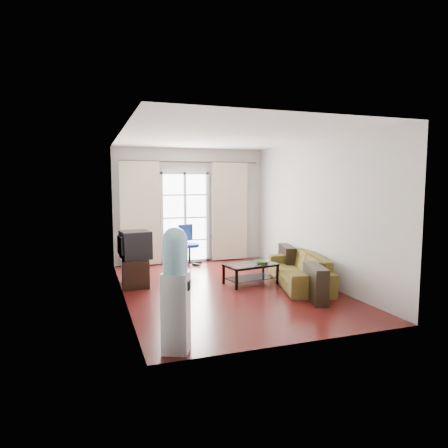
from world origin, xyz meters
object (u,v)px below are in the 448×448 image
Objects in this scene: crt_tv at (134,245)px; task_chair at (189,253)px; tv_stand at (135,272)px; water_cooler at (176,287)px; sofa at (299,269)px; coffee_table at (251,271)px.

task_chair is at bearing 40.97° from crt_tv.
task_chair is at bearing 49.68° from tv_stand.
crt_tv is 3.10m from water_cooler.
crt_tv is (-2.91, 0.94, 0.48)m from sofa.
task_chair is 0.65× the size of water_cooler.
water_cooler is (0.10, -3.10, 0.49)m from tv_stand.
coffee_table is 2.22m from crt_tv.
coffee_table is at bearing -13.84° from tv_stand.
water_cooler reaches higher than tv_stand.
sofa is at bearing 62.14° from water_cooler.
water_cooler reaches higher than task_chair.
crt_tv reaches higher than task_chair.
sofa is 2.89m from task_chair.
water_cooler is (-1.30, -4.63, 0.47)m from task_chair.
task_chair reaches higher than sofa.
coffee_table is (-0.84, 0.35, -0.04)m from sofa.
coffee_table is at bearing -22.51° from crt_tv.
sofa is 3.05m from tv_stand.
crt_tv is at bearing -93.08° from sofa.
crt_tv is 2.14m from task_chair.
task_chair is (-0.66, 2.13, 0.02)m from coffee_table.
task_chair is (1.41, 1.53, 0.02)m from tv_stand.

